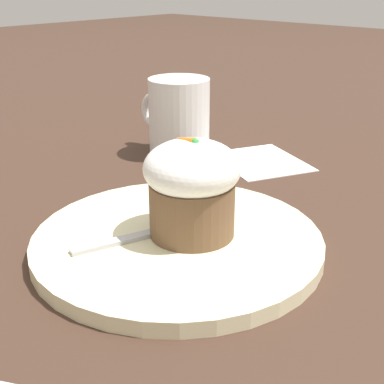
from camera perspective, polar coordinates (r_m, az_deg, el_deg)
The scene contains 6 objects.
ground_plane at distance 0.49m, azimuth -1.56°, elevation -6.03°, with size 4.00×4.00×0.00m, color #3D281E.
dessert_plate at distance 0.48m, azimuth -1.57°, elevation -5.31°, with size 0.26×0.26×0.01m.
carrot_cake at distance 0.46m, azimuth -0.00°, elevation 0.61°, with size 0.08×0.08×0.09m.
spoon at distance 0.48m, azimuth -3.00°, elevation -3.96°, with size 0.06×0.12×0.01m.
coffee_cup at distance 0.72m, azimuth -1.48°, elevation 8.01°, with size 0.11×0.08×0.10m.
paper_napkin at distance 0.71m, azimuth 7.35°, elevation 3.30°, with size 0.15×0.14×0.00m.
Camera 1 is at (-0.30, 0.30, 0.23)m, focal length 50.00 mm.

